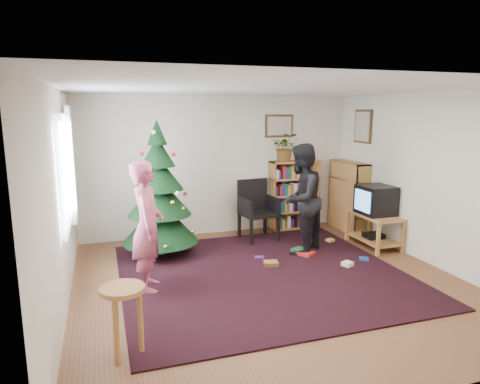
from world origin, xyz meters
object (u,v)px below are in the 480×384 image
object	(u,v)px
picture_right	(363,126)
person_standing	(147,226)
bookshelf_back	(294,194)
crt_tv	(376,200)
christmas_tree	(159,201)
stool	(123,303)
potted_plant	(286,147)
tv_stand	(374,227)
person_by_chair	(301,199)
table_lamp	(310,150)
armchair	(256,207)
picture_back	(279,126)
bookshelf_right	(348,195)

from	to	relation	value
picture_right	person_standing	bearing A→B (deg)	-159.99
bookshelf_back	crt_tv	world-z (taller)	bookshelf_back
crt_tv	person_standing	size ratio (longest dim) A/B	0.33
christmas_tree	bookshelf_back	world-z (taller)	christmas_tree
stool	potted_plant	distance (m)	4.83
tv_stand	crt_tv	distance (m)	0.46
picture_right	christmas_tree	distance (m)	3.86
picture_right	bookshelf_back	bearing A→B (deg)	150.59
person_by_chair	table_lamp	world-z (taller)	person_by_chair
tv_stand	picture_right	bearing A→B (deg)	73.30
picture_right	bookshelf_back	size ratio (longest dim) A/B	0.46
armchair	person_standing	bearing A→B (deg)	-146.46
christmas_tree	crt_tv	distance (m)	3.50
table_lamp	person_standing	bearing A→B (deg)	-147.87
picture_back	picture_right	bearing A→B (deg)	-28.69
bookshelf_back	stool	distance (m)	4.86
christmas_tree	person_by_chair	world-z (taller)	christmas_tree
bookshelf_back	potted_plant	size ratio (longest dim) A/B	2.47
picture_back	person_by_chair	distance (m)	1.86
person_by_chair	crt_tv	bearing A→B (deg)	137.32
picture_right	crt_tv	size ratio (longest dim) A/B	1.10
picture_right	tv_stand	xyz separation A→B (m)	(-0.26, -0.85, -1.62)
picture_back	armchair	xyz separation A→B (m)	(-0.64, -0.54, -1.39)
christmas_tree	crt_tv	size ratio (longest dim) A/B	3.86
bookshelf_right	person_by_chair	distance (m)	1.73
picture_back	christmas_tree	xyz separation A→B (m)	(-2.38, -0.95, -1.07)
picture_right	person_standing	world-z (taller)	picture_right
armchair	person_standing	world-z (taller)	person_standing
picture_back	tv_stand	distance (m)	2.50
picture_right	bookshelf_right	world-z (taller)	picture_right
bookshelf_right	crt_tv	distance (m)	1.02
picture_right	potted_plant	distance (m)	1.43
picture_right	bookshelf_right	xyz separation A→B (m)	(-0.14, 0.16, -1.29)
tv_stand	stool	xyz separation A→B (m)	(-4.14, -2.08, 0.20)
christmas_tree	picture_back	bearing A→B (deg)	21.75
bookshelf_right	armchair	size ratio (longest dim) A/B	1.25
picture_back	person_standing	size ratio (longest dim) A/B	0.33
table_lamp	potted_plant	bearing A→B (deg)	180.00
stool	crt_tv	bearing A→B (deg)	26.62
tv_stand	bookshelf_back	bearing A→B (deg)	118.80
bookshelf_back	potted_plant	world-z (taller)	potted_plant
picture_back	christmas_tree	world-z (taller)	picture_back
bookshelf_back	person_standing	size ratio (longest dim) A/B	0.79
person_standing	table_lamp	world-z (taller)	person_standing
picture_right	bookshelf_back	distance (m)	1.76
bookshelf_right	picture_back	bearing A→B (deg)	64.58
armchair	person_standing	distance (m)	2.65
bookshelf_back	person_standing	xyz separation A→B (m)	(-2.97, -2.05, 0.16)
stool	person_standing	bearing A→B (deg)	75.30
bookshelf_back	potted_plant	xyz separation A→B (m)	(-0.20, 0.00, 0.90)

